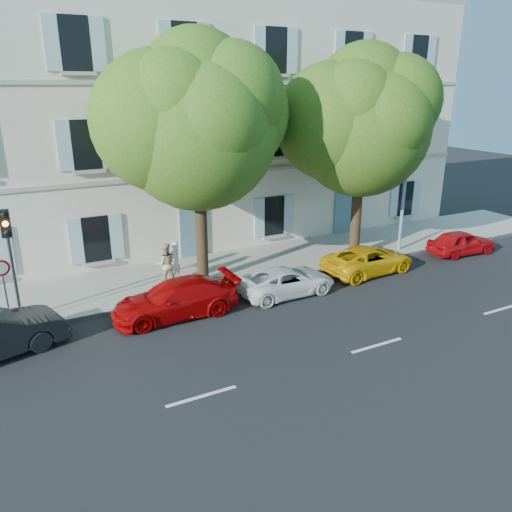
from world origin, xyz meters
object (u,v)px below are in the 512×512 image
traffic_light (8,242)px  car_red_hatchback (461,242)px  pedestrian_a (175,261)px  car_yellow_supercar (368,260)px  street_lamp (410,161)px  tree_right (362,129)px  car_red_coupe (176,299)px  tree_left (198,130)px  car_white_coupe (287,281)px  road_sign (3,279)px  pedestrian_b (166,264)px

traffic_light → car_red_hatchback: bearing=-4.8°
traffic_light → pedestrian_a: bearing=10.8°
car_yellow_supercar → street_lamp: 5.27m
tree_right → pedestrian_a: size_ratio=5.53×
car_yellow_supercar → street_lamp: size_ratio=0.55×
traffic_light → car_yellow_supercar: bearing=-6.5°
car_red_coupe → car_yellow_supercar: 8.98m
tree_left → car_yellow_supercar: bearing=-16.7°
car_white_coupe → car_yellow_supercar: 4.44m
tree_left → traffic_light: (-6.99, -0.51, -3.27)m
road_sign → car_yellow_supercar: bearing=-4.8°
tree_left → pedestrian_a: (-0.99, 0.63, -5.28)m
tree_right → pedestrian_b: size_ratio=5.28×
car_red_coupe → traffic_light: size_ratio=1.15×
car_white_coupe → pedestrian_b: (-4.02, 2.88, 0.47)m
car_red_hatchback → street_lamp: street_lamp is taller
tree_right → car_red_hatchback: bearing=-19.7°
car_white_coupe → traffic_light: (-9.55, 2.01, 2.45)m
pedestrian_b → tree_left: bearing=173.9°
tree_left → street_lamp: bearing=-4.1°
car_yellow_supercar → tree_left: tree_left is taller
tree_left → pedestrian_a: 5.41m
road_sign → pedestrian_b: 6.05m
road_sign → tree_right: bearing=2.1°
car_red_hatchback → traffic_light: (-19.70, 1.66, 2.40)m
car_red_hatchback → pedestrian_b: 14.40m
car_yellow_supercar → tree_left: size_ratio=0.45×
car_red_coupe → road_sign: (-5.33, 1.51, 1.20)m
car_yellow_supercar → car_white_coupe: bearing=91.5°
car_red_hatchback → road_sign: size_ratio=1.48×
street_lamp → pedestrian_b: street_lamp is taller
road_sign → pedestrian_a: 6.57m
car_yellow_supercar → car_red_hatchback: size_ratio=1.22×
pedestrian_b → road_sign: bearing=19.7°
car_yellow_supercar → pedestrian_a: 8.43m
car_red_coupe → car_white_coupe: bearing=88.2°
car_red_hatchback → tree_left: bearing=83.6°
car_yellow_supercar → pedestrian_b: pedestrian_b is taller
pedestrian_a → car_red_coupe: bearing=39.4°
car_white_coupe → tree_right: size_ratio=0.43×
car_red_coupe → car_red_hatchback: (14.70, 0.23, -0.06)m
traffic_light → car_white_coupe: bearing=-11.9°
car_yellow_supercar → tree_left: 9.23m
car_red_hatchback → road_sign: 20.11m
pedestrian_a → car_white_coupe: bearing=106.1°
car_yellow_supercar → tree_left: (-6.98, 2.09, 5.67)m
car_red_coupe → street_lamp: 12.89m
street_lamp → road_sign: bearing=-179.5°
traffic_light → street_lamp: (17.17, -0.22, 1.56)m
traffic_light → pedestrian_a: size_ratio=2.37×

